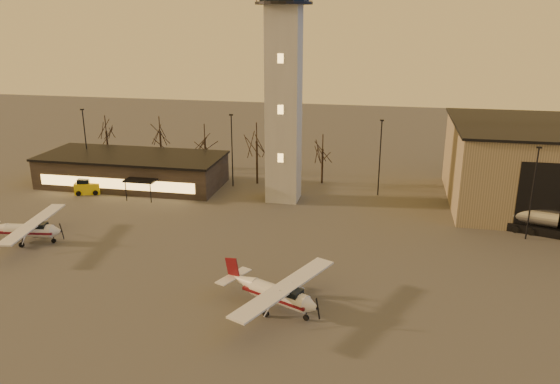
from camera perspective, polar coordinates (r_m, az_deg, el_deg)
name	(u,v)px	position (r m, az deg, el deg)	size (l,w,h in m)	color
ground	(210,318)	(44.64, -7.30, -12.90)	(220.00, 220.00, 0.00)	#494744
control_tower	(284,71)	(67.67, 0.40, 12.50)	(6.80, 6.80, 32.60)	#A19F99
terminal	(133,170)	(79.28, -15.15, 2.26)	(25.40, 12.20, 4.30)	black
light_poles	(289,157)	(70.44, 0.94, 3.69)	(58.50, 12.25, 10.14)	black
tree_row	(205,135)	(81.61, -7.89, 5.90)	(37.20, 9.20, 8.80)	black
cessna_front	(281,298)	(44.59, 0.10, -11.04)	(9.93, 11.92, 3.41)	silver
cessna_rear	(31,233)	(62.96, -24.56, -3.88)	(9.41, 11.86, 3.26)	silver
fuel_truck	(543,224)	(66.15, 25.76, -3.04)	(7.75, 4.17, 2.77)	black
service_cart	(88,188)	(77.46, -19.47, 0.42)	(3.65, 2.88, 2.07)	yellow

